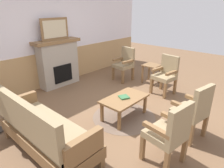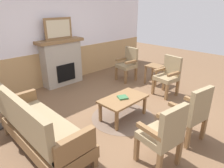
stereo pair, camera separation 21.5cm
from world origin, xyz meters
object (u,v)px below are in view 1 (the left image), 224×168
Objects in this scene: book_on_table at (124,97)px; fireplace at (58,63)px; armchair_by_window_left at (166,73)px; armchair_near_fireplace at (125,62)px; framed_picture at (55,29)px; couch at (44,131)px; side_table at (151,69)px; armchair_front_left at (194,109)px; armchair_front_center at (170,132)px; coffee_table at (125,100)px.

fireplace is at bearing 85.83° from book_on_table.
fireplace is 1.33× the size of armchair_by_window_left.
fireplace is 1.93m from armchair_near_fireplace.
framed_picture is 0.82× the size of armchair_by_window_left.
fireplace is at bearing 120.42° from armchair_by_window_left.
couch is at bearing -128.63° from framed_picture.
book_on_table is 2.14m from side_table.
fireplace reaches higher than armchair_front_left.
armchair_by_window_left is 1.00× the size of armchair_front_center.
framed_picture reaches higher than armchair_front_left.
armchair_front_left is (0.27, -1.26, 0.08)m from book_on_table.
framed_picture is at bearing 51.37° from couch.
side_table is (0.39, 0.65, -0.10)m from armchair_by_window_left.
fireplace is at bearing 91.32° from armchair_front_left.
couch is 1.84× the size of armchair_front_center.
armchair_front_center is at bearing -144.45° from side_table.
armchair_front_left is 1.00× the size of armchair_front_center.
armchair_front_center is (1.03, -1.49, 0.14)m from couch.
fireplace is 0.72× the size of couch.
coffee_table is 5.31× the size of book_on_table.
side_table reaches higher than book_on_table.
couch and armchair_near_fireplace have the same top height.
armchair_near_fireplace is (1.57, -1.11, -1.02)m from framed_picture.
coffee_table is at bearing -141.72° from armchair_near_fireplace.
framed_picture is 3.09m from armchair_by_window_left.
couch is 1.62m from book_on_table.
armchair_by_window_left and armchair_front_center have the same top height.
book_on_table is at bearing 148.50° from coffee_table.
armchair_near_fireplace is at bearing 48.44° from armchair_front_center.
side_table is at bearing 16.73° from book_on_table.
armchair_front_center is at bearing 179.62° from armchair_front_left.
armchair_front_center reaches higher than side_table.
armchair_front_left reaches higher than book_on_table.
armchair_by_window_left is 1.78× the size of side_table.
armchair_near_fireplace is at bearing -35.21° from fireplace.
fireplace is 2.64m from side_table.
armchair_front_left is at bearing -0.38° from armchair_front_center.
armchair_front_left is 1.78× the size of side_table.
framed_picture is 2.18m from armchair_near_fireplace.
couch is at bearing 171.37° from coffee_table.
armchair_by_window_left is (1.64, -0.03, 0.15)m from coffee_table.
armchair_front_center is at bearing -115.10° from coffee_table.
framed_picture is 2.72m from book_on_table.
couch is at bearing 175.17° from armchair_by_window_left.
armchair_by_window_left is at bearing -59.58° from framed_picture.
armchair_front_center is (-2.32, -2.62, 0.00)m from armchair_near_fireplace.
armchair_near_fireplace is at bearing 18.55° from couch.
armchair_by_window_left is at bearing 41.41° from armchair_front_left.
armchair_front_center reaches higher than book_on_table.
book_on_table is 1.29m from armchair_front_left.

